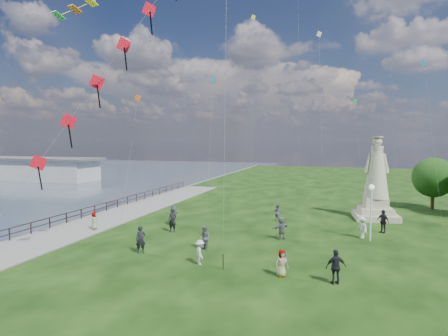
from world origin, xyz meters
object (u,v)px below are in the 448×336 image
(person_1, at_px, (204,238))
(person_5, at_px, (174,215))
(lamppost, at_px, (371,200))
(person_9, at_px, (383,221))
(person_7, at_px, (278,212))
(person_0, at_px, (141,240))
(person_4, at_px, (282,263))
(person_10, at_px, (94,222))
(person_6, at_px, (172,220))
(statue, at_px, (376,188))
(person_8, at_px, (362,228))
(pier_pavilion, at_px, (30,168))
(person_3, at_px, (336,267))
(person_11, at_px, (281,228))
(person_2, at_px, (200,252))

(person_1, relative_size, person_5, 0.94)
(lamppost, distance_m, person_9, 3.80)
(person_1, xyz_separation_m, person_7, (3.26, 10.75, -0.06))
(person_0, bearing_deg, person_9, -3.76)
(person_4, height_order, person_10, person_4)
(lamppost, relative_size, person_7, 2.75)
(person_6, bearing_deg, statue, 30.24)
(person_9, bearing_deg, person_5, -128.54)
(statue, distance_m, person_9, 6.00)
(person_7, bearing_deg, person_8, -175.13)
(pier_pavilion, bearing_deg, person_1, -35.48)
(person_5, bearing_deg, person_7, -73.95)
(person_5, xyz_separation_m, person_6, (1.01, -2.39, 0.07))
(person_4, relative_size, person_5, 0.85)
(person_10, bearing_deg, person_1, -123.77)
(person_7, relative_size, person_9, 0.82)
(statue, relative_size, person_4, 5.20)
(statue, height_order, person_7, statue)
(person_3, relative_size, person_11, 1.06)
(person_2, xyz_separation_m, person_9, (11.33, 11.56, 0.20))
(person_1, xyz_separation_m, person_4, (5.75, -3.38, -0.08))
(person_6, xyz_separation_m, person_8, (14.63, 2.52, -0.13))
(person_7, distance_m, person_10, 16.15)
(person_3, xyz_separation_m, person_9, (3.49, 12.35, 0.03))
(person_2, height_order, person_5, person_5)
(person_6, bearing_deg, person_0, -88.08)
(statue, distance_m, person_2, 20.68)
(person_2, xyz_separation_m, person_11, (3.83, 7.12, 0.11))
(person_1, relative_size, person_3, 0.91)
(person_6, distance_m, person_8, 14.85)
(pier_pavilion, xyz_separation_m, person_0, (46.35, -37.61, -0.94))
(statue, bearing_deg, person_1, -136.21)
(person_8, bearing_deg, pier_pavilion, -151.61)
(person_10, bearing_deg, person_6, -97.43)
(person_3, bearing_deg, person_8, -123.05)
(statue, relative_size, person_2, 5.22)
(person_5, relative_size, person_7, 1.15)
(person_4, height_order, person_6, person_6)
(person_1, height_order, person_2, person_1)
(person_9, height_order, person_11, person_9)
(person_5, bearing_deg, statue, -76.26)
(person_9, xyz_separation_m, person_10, (-22.71, -6.25, -0.22))
(person_11, bearing_deg, person_2, 8.55)
(person_1, height_order, person_8, person_1)
(statue, xyz_separation_m, person_9, (0.08, -5.65, -2.00))
(pier_pavilion, distance_m, person_4, 68.25)
(person_9, distance_m, person_10, 23.56)
(statue, distance_m, person_4, 18.96)
(person_0, bearing_deg, lamppost, -10.04)
(person_5, relative_size, person_8, 1.08)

